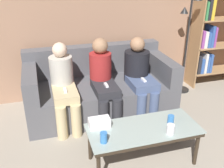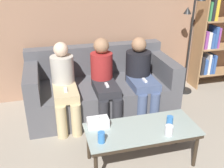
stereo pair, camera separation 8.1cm
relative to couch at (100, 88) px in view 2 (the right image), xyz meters
The scene contains 12 objects.
wall_back 1.13m from the couch, 90.00° to the left, with size 12.00×0.06×2.60m.
couch is the anchor object (origin of this frame).
coffee_table 1.28m from the couch, 82.76° to the right, with size 1.16×0.50×0.44m.
cup_near_left 1.38m from the couch, 70.40° to the right, with size 0.07×0.07×0.10m.
cup_near_right 1.50m from the couch, 75.40° to the right, with size 0.08×0.08×0.10m.
cup_far_center 1.43m from the couch, 101.97° to the right, with size 0.07×0.07×0.11m.
tissue_box 1.17m from the couch, 103.56° to the right, with size 0.22×0.12×0.13m.
bookshelf 2.15m from the couch, ahead, with size 0.91×0.32×1.83m.
standing_lamp 1.66m from the couch, ahead, with size 0.31×0.26×1.60m.
seated_person_left_end 0.64m from the couch, 154.67° to the right, with size 0.31×0.70×1.08m.
seated_person_mid_left 0.36m from the couch, 90.00° to the right, with size 0.31×0.70×1.10m.
seated_person_mid_right 0.63m from the couch, 22.87° to the right, with size 0.35×0.69×1.07m.
Camera 2 is at (-0.71, 0.26, 1.98)m, focal length 42.00 mm.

